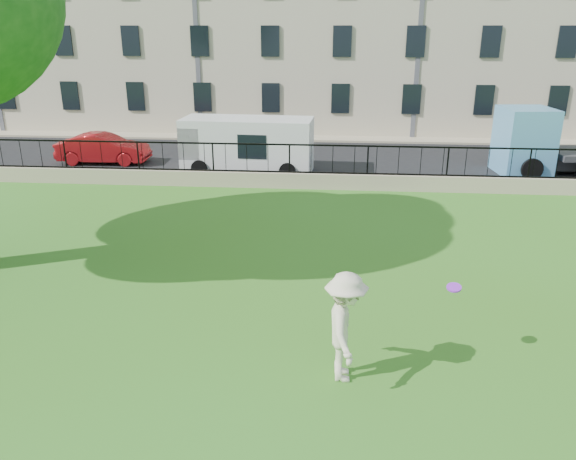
# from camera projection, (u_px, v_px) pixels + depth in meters

# --- Properties ---
(ground) EXTENTS (120.00, 120.00, 0.00)m
(ground) POSITION_uv_depth(u_px,v_px,m) (237.00, 356.00, 10.80)
(ground) COLOR #396E1A
(ground) RESTS_ON ground
(retaining_wall) EXTENTS (50.00, 0.40, 0.60)m
(retaining_wall) POSITION_uv_depth(u_px,v_px,m) (289.00, 180.00, 21.93)
(retaining_wall) COLOR tan
(retaining_wall) RESTS_ON ground
(iron_railing) EXTENTS (50.00, 0.05, 1.13)m
(iron_railing) POSITION_uv_depth(u_px,v_px,m) (289.00, 159.00, 21.64)
(iron_railing) COLOR black
(iron_railing) RESTS_ON retaining_wall
(street) EXTENTS (60.00, 9.00, 0.01)m
(street) POSITION_uv_depth(u_px,v_px,m) (298.00, 161.00, 26.43)
(street) COLOR black
(street) RESTS_ON ground
(sidewalk) EXTENTS (60.00, 1.40, 0.12)m
(sidewalk) POSITION_uv_depth(u_px,v_px,m) (304.00, 139.00, 31.28)
(sidewalk) COLOR tan
(sidewalk) RESTS_ON ground
(building_row) EXTENTS (56.40, 10.40, 13.80)m
(building_row) POSITION_uv_depth(u_px,v_px,m) (311.00, 10.00, 34.24)
(building_row) COLOR #B2A88E
(building_row) RESTS_ON ground
(man) EXTENTS (0.81, 1.35, 2.03)m
(man) POSITION_uv_depth(u_px,v_px,m) (345.00, 327.00, 9.81)
(man) COLOR beige
(man) RESTS_ON ground
(frisbee) EXTENTS (0.33, 0.33, 0.12)m
(frisbee) POSITION_uv_depth(u_px,v_px,m) (454.00, 287.00, 10.21)
(frisbee) COLOR purple
(red_sedan) EXTENTS (4.17, 1.55, 1.36)m
(red_sedan) POSITION_uv_depth(u_px,v_px,m) (103.00, 149.00, 25.70)
(red_sedan) COLOR red
(red_sedan) RESTS_ON street
(white_van) EXTENTS (5.60, 2.42, 2.31)m
(white_van) POSITION_uv_depth(u_px,v_px,m) (248.00, 145.00, 24.05)
(white_van) COLOR silver
(white_van) RESTS_ON street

